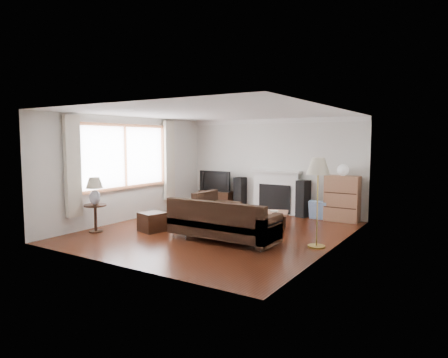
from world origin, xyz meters
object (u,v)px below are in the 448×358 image
Objects in this scene: floor_lamp at (317,203)px; side_table at (96,218)px; sectional_sofa at (223,222)px; coffee_table at (264,220)px; tv_stand at (217,199)px; bookshelf at (342,199)px.

side_table is (-4.37, -1.33, -0.52)m from floor_lamp.
coffee_table is at bearing 80.56° from sectional_sofa.
tv_stand is at bearing 123.46° from coffee_table.
floor_lamp is 4.60m from side_table.
side_table is (-2.90, -2.12, 0.09)m from coffee_table.
tv_stand is at bearing -179.47° from bookshelf.
coffee_table is (0.22, 1.30, -0.17)m from sectional_sofa.
coffee_table is (-1.19, -1.80, -0.35)m from bookshelf.
floor_lamp is at bearing -48.07° from coffee_table.
side_table reaches higher than coffee_table.
tv_stand is 3.75m from sectional_sofa.
sectional_sofa reaches higher than coffee_table.
floor_lamp is 2.78× the size of side_table.
bookshelf is at bearing 96.29° from floor_lamp.
tv_stand is 0.43× the size of sectional_sofa.
bookshelf reaches higher than side_table.
sectional_sofa is at bearing -54.91° from tv_stand.
sectional_sofa reaches higher than tv_stand.
tv_stand is 1.69× the size of side_table.
sectional_sofa is 3.96× the size of side_table.
sectional_sofa is (2.16, -3.07, 0.13)m from tv_stand.
bookshelf is 5.67m from side_table.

